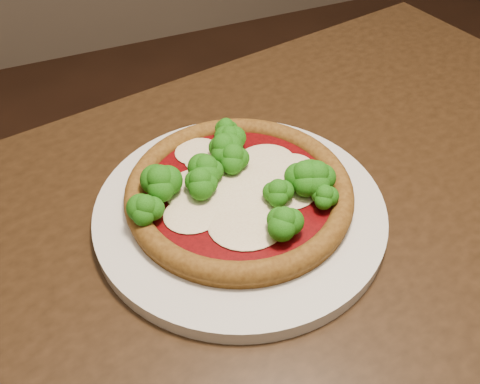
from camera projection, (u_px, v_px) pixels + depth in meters
name	position (u px, v px, depth m)	size (l,w,h in m)	color
dining_table	(316.00, 303.00, 0.67)	(1.20, 0.97, 0.75)	black
plate	(240.00, 211.00, 0.62)	(0.33, 0.33, 0.02)	silver
pizza	(239.00, 187.00, 0.61)	(0.26, 0.26, 0.06)	brown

